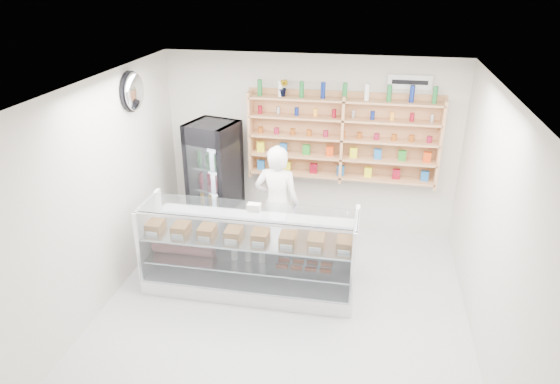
# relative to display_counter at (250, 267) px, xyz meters

# --- Properties ---
(room) EXTENTS (5.00, 5.00, 5.00)m
(room) POSITION_rel_display_counter_xyz_m (0.52, -0.59, 1.06)
(room) COLOR #B0B0B5
(room) RESTS_ON ground
(display_counter) EXTENTS (2.75, 0.82, 1.20)m
(display_counter) POSITION_rel_display_counter_xyz_m (0.00, 0.00, 0.00)
(display_counter) COLOR white
(display_counter) RESTS_ON floor
(shop_worker) EXTENTS (0.64, 0.43, 1.74)m
(shop_worker) POSITION_rel_display_counter_xyz_m (0.20, 0.85, 0.53)
(shop_worker) COLOR white
(shop_worker) RESTS_ON floor
(drinks_cooler) EXTENTS (0.81, 0.80, 1.85)m
(drinks_cooler) POSITION_rel_display_counter_xyz_m (-0.87, 1.34, 0.60)
(drinks_cooler) COLOR black
(drinks_cooler) RESTS_ON floor
(wall_shelving) EXTENTS (2.84, 0.28, 1.33)m
(wall_shelving) POSITION_rel_display_counter_xyz_m (1.02, 1.75, 1.26)
(wall_shelving) COLOR tan
(wall_shelving) RESTS_ON back_wall
(potted_plant) EXTENTS (0.17, 0.15, 0.26)m
(potted_plant) POSITION_rel_display_counter_xyz_m (0.13, 1.75, 1.99)
(potted_plant) COLOR #1E6626
(potted_plant) RESTS_ON wall_shelving
(security_mirror) EXTENTS (0.15, 0.50, 0.50)m
(security_mirror) POSITION_rel_display_counter_xyz_m (-1.65, 0.61, 2.11)
(security_mirror) COLOR silver
(security_mirror) RESTS_ON left_wall
(wall_sign) EXTENTS (0.62, 0.03, 0.20)m
(wall_sign) POSITION_rel_display_counter_xyz_m (1.92, 1.88, 2.11)
(wall_sign) COLOR white
(wall_sign) RESTS_ON back_wall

